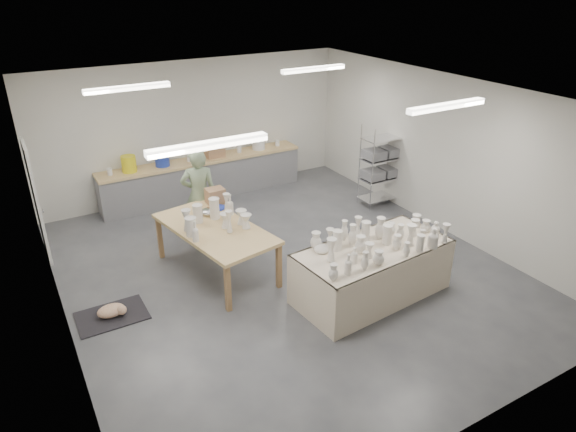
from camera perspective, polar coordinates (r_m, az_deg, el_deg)
room at (r=8.07m, az=-1.41°, el=6.70°), size 8.00×8.02×3.00m
back_counter at (r=11.73m, az=-9.39°, el=4.36°), size 4.60×0.60×1.24m
wire_shelf at (r=11.26m, az=10.34°, el=5.71°), size 0.88×0.48×1.80m
drying_table at (r=8.14m, az=9.34°, el=-5.93°), size 2.53×1.36×1.23m
work_table at (r=8.64m, az=-8.12°, el=-0.82°), size 1.52×2.43×1.23m
rug at (r=8.24m, az=-18.98°, el=-10.43°), size 1.00×0.70×0.02m
cat at (r=8.18m, az=-18.92°, el=-9.89°), size 0.48×0.41×0.17m
potter at (r=9.68m, az=-9.83°, el=2.31°), size 0.76×0.63×1.80m
red_stool at (r=10.15m, az=-10.13°, el=-0.23°), size 0.44×0.44×0.35m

